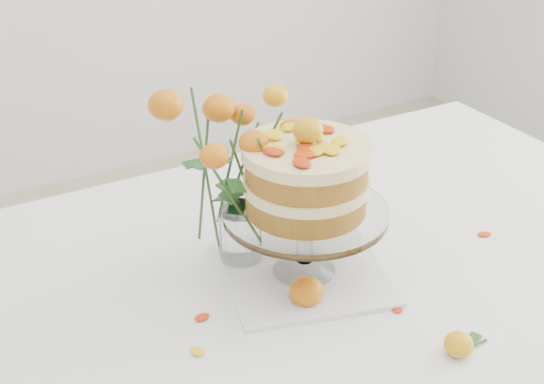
{
  "coord_description": "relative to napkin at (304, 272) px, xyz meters",
  "views": [
    {
      "loc": [
        -0.63,
        -0.93,
        1.49
      ],
      "look_at": [
        -0.09,
        0.02,
        0.9
      ],
      "focal_mm": 50.0,
      "sensor_mm": 36.0,
      "label": 1
    }
  ],
  "objects": [
    {
      "name": "table",
      "position": [
        0.06,
        0.02,
        -0.09
      ],
      "size": [
        1.43,
        0.93,
        0.76
      ],
      "color": "tan",
      "rests_on": "ground"
    },
    {
      "name": "napkin",
      "position": [
        0.0,
        0.0,
        0.0
      ],
      "size": [
        0.32,
        0.32,
        0.01
      ],
      "primitive_type": "cube",
      "rotation": [
        0.0,
        0.0,
        -0.26
      ],
      "color": "white",
      "rests_on": "table"
    },
    {
      "name": "cake_stand",
      "position": [
        0.0,
        0.0,
        0.17
      ],
      "size": [
        0.27,
        0.27,
        0.24
      ],
      "rotation": [
        0.0,
        0.0,
        0.0
      ],
      "color": "white",
      "rests_on": "napkin"
    },
    {
      "name": "rose_vase",
      "position": [
        -0.07,
        0.09,
        0.21
      ],
      "size": [
        0.31,
        0.31,
        0.37
      ],
      "rotation": [
        0.0,
        0.0,
        -0.31
      ],
      "color": "white",
      "rests_on": "table"
    },
    {
      "name": "loose_rose_near",
      "position": [
        0.09,
        -0.29,
        0.01
      ],
      "size": [
        0.08,
        0.04,
        0.04
      ],
      "rotation": [
        0.0,
        0.0,
        -0.0
      ],
      "color": "orange",
      "rests_on": "table"
    },
    {
      "name": "loose_rose_far",
      "position": [
        -0.04,
        -0.07,
        0.02
      ],
      "size": [
        0.1,
        0.06,
        0.05
      ],
      "rotation": [
        0.0,
        0.0,
        0.17
      ],
      "color": "#D0690A",
      "rests_on": "table"
    },
    {
      "name": "stray_petal_a",
      "position": [
        -0.06,
        -0.08,
        -0.0
      ],
      "size": [
        0.03,
        0.02,
        0.0
      ],
      "primitive_type": "ellipsoid",
      "color": "yellow",
      "rests_on": "table"
    },
    {
      "name": "stray_petal_b",
      "position": [
        0.04,
        -0.12,
        -0.0
      ],
      "size": [
        0.03,
        0.02,
        0.0
      ],
      "primitive_type": "ellipsoid",
      "color": "yellow",
      "rests_on": "table"
    },
    {
      "name": "stray_petal_c",
      "position": [
        0.08,
        -0.16,
        -0.0
      ],
      "size": [
        0.03,
        0.02,
        0.0
      ],
      "primitive_type": "ellipsoid",
      "color": "yellow",
      "rests_on": "table"
    },
    {
      "name": "stray_petal_d",
      "position": [
        -0.2,
        -0.03,
        -0.0
      ],
      "size": [
        0.03,
        0.02,
        0.0
      ],
      "primitive_type": "ellipsoid",
      "color": "yellow",
      "rests_on": "table"
    },
    {
      "name": "stray_petal_e",
      "position": [
        -0.24,
        -0.1,
        -0.0
      ],
      "size": [
        0.03,
        0.02,
        0.0
      ],
      "primitive_type": "ellipsoid",
      "color": "yellow",
      "rests_on": "table"
    },
    {
      "name": "stray_petal_f",
      "position": [
        0.36,
        -0.06,
        -0.0
      ],
      "size": [
        0.03,
        0.02,
        0.0
      ],
      "primitive_type": "ellipsoid",
      "color": "yellow",
      "rests_on": "table"
    }
  ]
}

